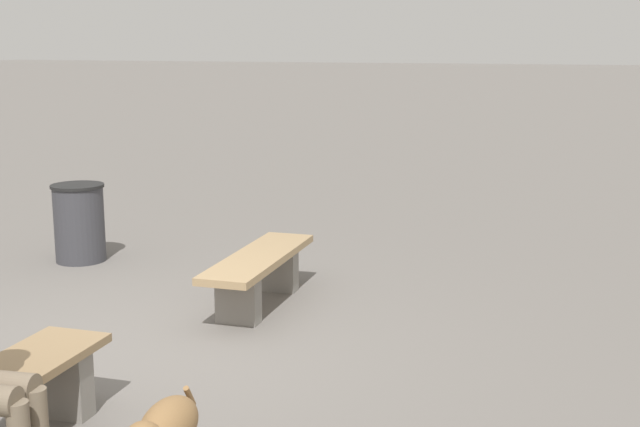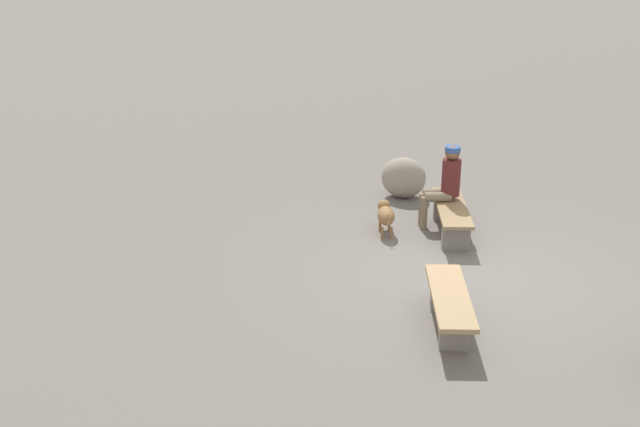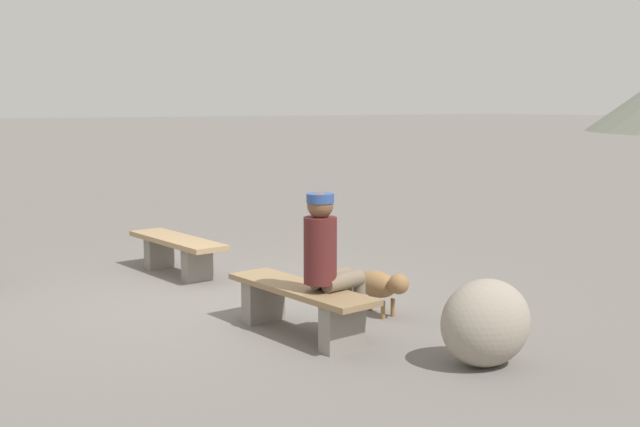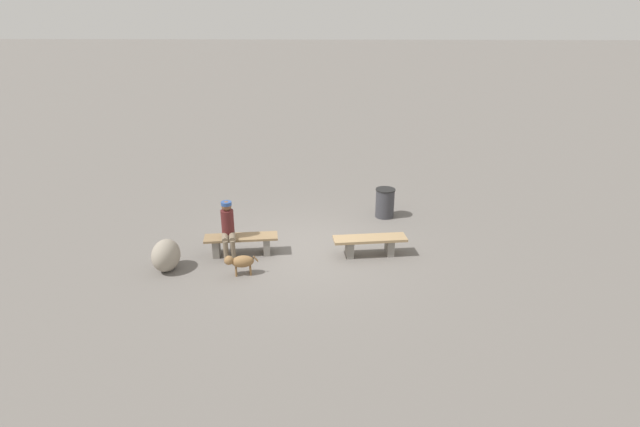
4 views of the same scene
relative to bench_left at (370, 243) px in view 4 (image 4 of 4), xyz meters
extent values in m
cube|color=slate|center=(1.48, -0.27, -0.34)|extent=(210.00, 210.00, 0.06)
cube|color=gray|center=(-0.47, -0.07, -0.12)|extent=(0.21, 0.36, 0.39)
cube|color=gray|center=(0.47, 0.07, -0.12)|extent=(0.21, 0.36, 0.39)
cube|color=#A3845B|center=(0.00, 0.00, 0.11)|extent=(1.73, 0.68, 0.06)
cube|color=gray|center=(2.40, -0.04, -0.11)|extent=(0.21, 0.42, 0.40)
cube|color=gray|center=(3.55, 0.13, -0.11)|extent=(0.21, 0.42, 0.40)
cube|color=#8C704C|center=(2.97, 0.05, 0.11)|extent=(1.73, 0.69, 0.05)
cylinder|color=#511E1E|center=(3.25, 0.09, 0.50)|extent=(0.29, 0.29, 0.58)
sphere|color=brown|center=(3.25, 0.09, 0.90)|extent=(0.23, 0.23, 0.23)
cylinder|color=#2D4C8C|center=(3.25, 0.09, 0.96)|extent=(0.24, 0.24, 0.08)
cylinder|color=#756651|center=(3.28, 0.30, 0.22)|extent=(0.24, 0.43, 0.15)
cylinder|color=#756651|center=(3.24, 0.50, -0.05)|extent=(0.11, 0.11, 0.53)
cylinder|color=#756651|center=(3.13, 0.27, 0.22)|extent=(0.24, 0.43, 0.15)
cylinder|color=#756651|center=(3.08, 0.47, -0.05)|extent=(0.11, 0.11, 0.53)
ellipsoid|color=olive|center=(2.76, 1.03, 0.00)|extent=(0.52, 0.35, 0.26)
sphere|color=olive|center=(3.05, 1.09, 0.05)|extent=(0.20, 0.20, 0.20)
cylinder|color=olive|center=(2.90, 1.13, -0.22)|extent=(0.04, 0.04, 0.18)
cylinder|color=olive|center=(2.93, 0.99, -0.22)|extent=(0.04, 0.04, 0.18)
cylinder|color=olive|center=(2.60, 1.07, -0.22)|extent=(0.04, 0.04, 0.18)
cylinder|color=olive|center=(2.63, 0.93, -0.22)|extent=(0.04, 0.04, 0.18)
cylinder|color=olive|center=(2.49, 0.97, 0.03)|extent=(0.12, 0.06, 0.15)
cylinder|color=#38383D|center=(-0.54, -2.42, 0.07)|extent=(0.51, 0.51, 0.77)
cylinder|color=black|center=(-0.54, -2.42, 0.48)|extent=(0.54, 0.54, 0.03)
ellipsoid|color=gray|center=(4.46, 0.89, 0.04)|extent=(0.66, 0.82, 0.71)
camera|label=1|loc=(5.95, 3.36, 1.87)|focal=46.51mm
camera|label=2|loc=(-8.90, 0.06, 4.63)|focal=46.28mm
camera|label=3|loc=(8.95, -3.33, 1.77)|focal=44.01mm
camera|label=4|loc=(0.76, 10.57, 4.91)|focal=28.28mm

